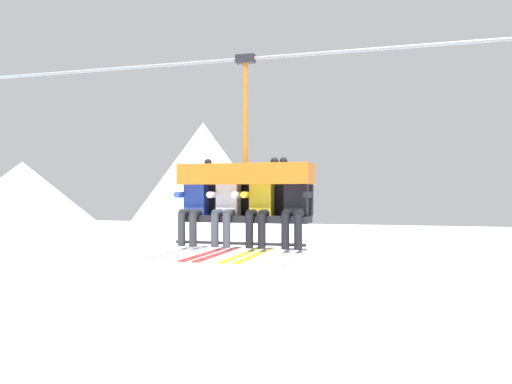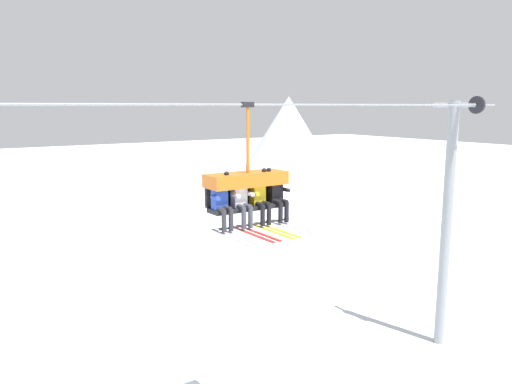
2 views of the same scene
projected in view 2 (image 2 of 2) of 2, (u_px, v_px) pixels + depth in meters
mountain_peak_east at (288, 133)px, 66.54m from camera, size 12.08×12.08×9.66m
lift_tower_far at (447, 220)px, 17.21m from camera, size 0.36×1.88×8.73m
lift_cable at (247, 105)px, 11.10m from camera, size 19.46×0.05×0.05m
chairlift_chair at (246, 185)px, 11.48m from camera, size 1.94×0.74×2.75m
skier_blue at (222, 202)px, 10.94m from camera, size 0.48×1.70×1.34m
skier_white at (242, 200)px, 11.21m from camera, size 0.46×1.70×1.23m
skier_yellow at (261, 197)px, 11.49m from camera, size 0.48×1.70×1.34m
skier_black at (278, 195)px, 11.77m from camera, size 0.48×1.70×1.34m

